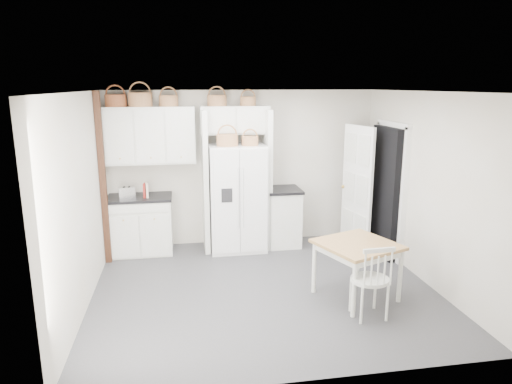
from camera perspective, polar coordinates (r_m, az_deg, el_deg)
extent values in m
plane|color=#3F3E45|center=(6.29, 1.01, -11.99)|extent=(4.50, 4.50, 0.00)
plane|color=white|center=(5.69, 1.12, 12.43)|extent=(4.50, 4.50, 0.00)
plane|color=#B4A895|center=(7.79, -1.66, 3.03)|extent=(4.50, 0.00, 4.50)
plane|color=#B4A895|center=(5.88, -21.03, -1.24)|extent=(0.00, 4.00, 4.00)
plane|color=#B4A895|center=(6.64, 20.52, 0.39)|extent=(0.00, 4.00, 4.00)
cube|color=white|center=(7.50, -2.38, -0.72)|extent=(0.90, 0.73, 1.75)
cube|color=silver|center=(7.65, -14.15, -4.11)|extent=(0.97, 0.62, 0.90)
cube|color=silver|center=(7.80, 3.33, -3.22)|extent=(0.54, 0.64, 0.94)
cube|color=#9F783E|center=(6.06, 12.42, -9.53)|extent=(1.14, 1.14, 0.73)
cube|color=silver|center=(5.58, 14.03, -10.57)|extent=(0.47, 0.43, 0.93)
cube|color=black|center=(7.53, -14.35, -0.67)|extent=(1.02, 0.66, 0.04)
cube|color=black|center=(7.68, 3.38, 0.30)|extent=(0.58, 0.69, 0.04)
cube|color=silver|center=(7.46, -15.84, -0.04)|extent=(0.27, 0.19, 0.17)
cube|color=maroon|center=(7.41, -13.74, 0.20)|extent=(0.04, 0.15, 0.22)
cube|color=beige|center=(7.41, -13.50, 0.23)|extent=(0.06, 0.16, 0.23)
cylinder|color=maroon|center=(7.48, -17.13, 10.86)|extent=(0.33, 0.33, 0.19)
cylinder|color=brown|center=(7.44, -14.27, 11.14)|extent=(0.37, 0.37, 0.22)
cylinder|color=brown|center=(7.42, -10.86, 11.13)|extent=(0.30, 0.30, 0.17)
cylinder|color=brown|center=(7.45, -4.91, 11.33)|extent=(0.31, 0.31, 0.17)
cylinder|color=brown|center=(7.51, -1.01, 11.29)|extent=(0.26, 0.26, 0.15)
cylinder|color=brown|center=(7.21, -3.61, 6.49)|extent=(0.34, 0.34, 0.18)
cylinder|color=brown|center=(7.25, -0.75, 6.41)|extent=(0.26, 0.26, 0.14)
cube|color=silver|center=(7.47, -13.06, 6.92)|extent=(1.40, 0.34, 0.90)
cube|color=silver|center=(7.49, -2.67, 8.99)|extent=(1.12, 0.34, 0.45)
cube|color=silver|center=(7.46, -6.36, 1.33)|extent=(0.08, 0.60, 2.30)
cube|color=silver|center=(7.58, 1.36, 1.60)|extent=(0.08, 0.60, 2.30)
cube|color=black|center=(7.17, -18.60, 1.44)|extent=(0.09, 0.09, 2.60)
cube|color=black|center=(7.52, 16.00, 0.01)|extent=(0.18, 0.85, 2.05)
cube|color=white|center=(7.67, 12.50, 0.47)|extent=(0.21, 0.79, 2.05)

